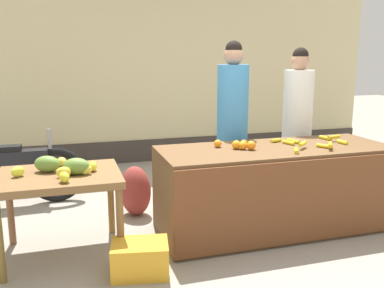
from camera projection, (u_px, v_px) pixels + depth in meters
ground_plane at (230, 233)px, 4.08m from camera, size 24.00×24.00×0.00m
market_wall_back at (158, 57)px, 6.70m from camera, size 7.44×0.23×3.41m
fruit_stall_counter at (275, 188)px, 4.11m from camera, size 2.28×0.88×0.83m
side_table_wooden at (60, 184)px, 3.51m from camera, size 1.00×0.80×0.73m
banana_bunch_pile at (312, 143)px, 4.12m from camera, size 0.76×0.60×0.07m
orange_pile at (239, 145)px, 3.96m from camera, size 0.34×0.28×0.09m
mango_papaya_pile at (62, 167)px, 3.48m from camera, size 0.70×0.64×0.14m
vendor_woman_blue_shirt at (232, 126)px, 4.60m from camera, size 0.34×0.34×1.85m
vendor_woman_white_shirt at (297, 125)px, 4.89m from camera, size 0.34×0.34×1.79m
parked_motorcycle at (12, 172)px, 4.75m from camera, size 1.60×0.18×0.88m
produce_crate at (140, 258)px, 3.28m from camera, size 0.49×0.40×0.26m
produce_sack at (135, 191)px, 4.49m from camera, size 0.45×0.47×0.54m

